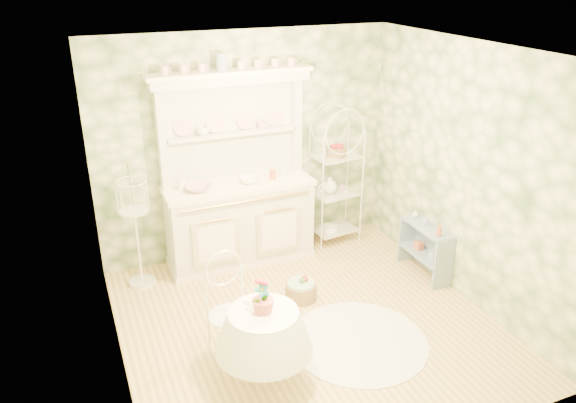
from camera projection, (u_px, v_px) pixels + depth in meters
name	position (u px, v px, depth m)	size (l,w,h in m)	color
floor	(307.00, 323.00, 5.70)	(3.60, 3.60, 0.00)	#D7BB73
ceiling	(311.00, 51.00, 4.63)	(3.60, 3.60, 0.00)	white
wall_left	(106.00, 235.00, 4.53)	(3.60, 3.60, 0.00)	beige
wall_right	(467.00, 175.00, 5.80)	(3.60, 3.60, 0.00)	beige
wall_back	(246.00, 146.00, 6.69)	(3.60, 3.60, 0.00)	beige
wall_front	(424.00, 303.00, 3.64)	(3.60, 3.60, 0.00)	beige
kitchen_dresser	(238.00, 172.00, 6.46)	(1.87, 0.61, 2.29)	silver
bakers_rack	(336.00, 176.00, 7.07)	(0.55, 0.39, 1.77)	white
side_shelf	(425.00, 250.00, 6.49)	(0.27, 0.73, 0.63)	#7C92AB
round_table	(264.00, 344.00, 4.77)	(0.70, 0.70, 0.77)	white
cafe_chair	(230.00, 311.00, 5.03)	(0.45, 0.45, 0.99)	white
birdcage_stand	(136.00, 229.00, 6.13)	(0.32, 0.32, 1.37)	white
floor_basket	(301.00, 290.00, 6.08)	(0.33, 0.33, 0.21)	olive
lace_rug	(358.00, 341.00, 5.42)	(1.34, 1.34, 0.01)	white
bowl_floral	(198.00, 190.00, 6.30)	(0.28, 0.28, 0.07)	white
bowl_white	(250.00, 182.00, 6.52)	(0.23, 0.23, 0.07)	white
cup_left	(203.00, 133.00, 6.29)	(0.13, 0.13, 0.10)	white
cup_right	(261.00, 126.00, 6.54)	(0.10, 0.10, 0.09)	white
potted_geranium	(262.00, 299.00, 4.58)	(0.15, 0.10, 0.28)	#3F7238
bottle_amber	(439.00, 231.00, 6.11)	(0.06, 0.06, 0.15)	#AB5536
bottle_blue	(425.00, 222.00, 6.38)	(0.05, 0.05, 0.11)	#8A9BC0
bottle_glass	(415.00, 215.00, 6.58)	(0.07, 0.07, 0.09)	silver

